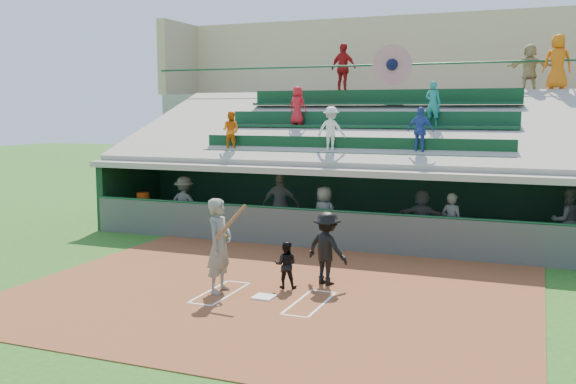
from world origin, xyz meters
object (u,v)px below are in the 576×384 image
at_px(batter_at_plate, 220,245).
at_px(water_cooler, 143,199).
at_px(white_table, 146,216).
at_px(catcher, 286,265).
at_px(home_plate, 264,297).

bearing_deg(batter_at_plate, water_cooler, 135.23).
relative_size(white_table, water_cooler, 2.07).
bearing_deg(white_table, water_cooler, -152.55).
relative_size(batter_at_plate, catcher, 1.97).
bearing_deg(catcher, white_table, -49.52).
bearing_deg(batter_at_plate, home_plate, -3.41).
xyz_separation_m(white_table, water_cooler, (-0.07, -0.04, 0.58)).
height_order(catcher, white_table, catcher).
distance_m(home_plate, batter_at_plate, 1.46).
height_order(catcher, water_cooler, water_cooler).
xyz_separation_m(batter_at_plate, white_table, (-5.85, 5.91, -0.63)).
distance_m(white_table, water_cooler, 0.59).
height_order(batter_at_plate, water_cooler, batter_at_plate).
bearing_deg(batter_at_plate, white_table, 134.70).
relative_size(home_plate, batter_at_plate, 0.21).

